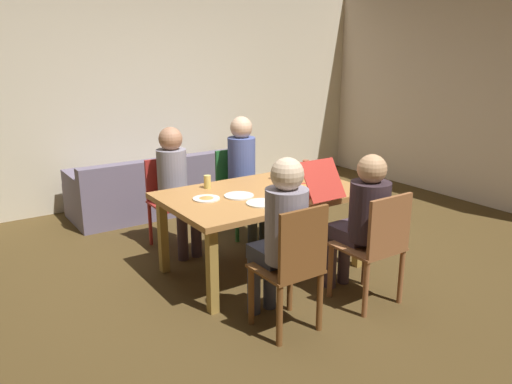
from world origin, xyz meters
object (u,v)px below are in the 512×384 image
at_px(person_2, 282,229).
at_px(chair_3, 169,197).
at_px(drinking_glass_1, 290,169).
at_px(dining_table, 262,200).
at_px(person_1, 245,168).
at_px(drinking_glass_2, 207,182).
at_px(pizza_box_0, 305,189).
at_px(person_0, 363,215).
at_px(chair_1, 237,188).
at_px(plate_1, 262,203).
at_px(person_3, 175,180).
at_px(chair_0, 376,245).
at_px(drinking_glass_3, 306,167).
at_px(drinking_glass_0, 277,173).
at_px(chair_2, 293,267).
at_px(plate_2, 206,198).
at_px(plate_0, 239,196).
at_px(couch, 163,189).

xyz_separation_m(person_2, chair_3, (0.00, 1.86, -0.23)).
bearing_deg(drinking_glass_1, dining_table, -149.23).
relative_size(person_1, drinking_glass_2, 10.79).
xyz_separation_m(person_1, pizza_box_0, (-0.08, -1.08, 0.04)).
height_order(person_0, chair_1, person_0).
relative_size(dining_table, plate_1, 6.85).
xyz_separation_m(person_1, drinking_glass_1, (0.23, -0.47, 0.05)).
height_order(chair_1, chair_3, chair_1).
relative_size(dining_table, person_3, 1.41).
height_order(chair_0, chair_3, chair_0).
xyz_separation_m(chair_1, chair_3, (-0.77, 0.05, 0.01)).
bearing_deg(chair_3, chair_0, -69.23).
height_order(person_2, drinking_glass_3, person_2).
bearing_deg(chair_0, person_2, 167.25).
height_order(person_3, drinking_glass_0, person_3).
distance_m(chair_1, chair_2, 2.10).
bearing_deg(chair_3, plate_2, -95.18).
bearing_deg(drinking_glass_3, drinking_glass_2, 174.12).
distance_m(chair_3, person_3, 0.26).
bearing_deg(plate_1, chair_3, 99.92).
distance_m(person_1, plate_0, 1.01).
xyz_separation_m(dining_table, chair_3, (-0.43, 1.00, -0.15)).
relative_size(plate_1, couch, 0.12).
relative_size(person_0, person_1, 0.94).
height_order(plate_1, drinking_glass_3, drinking_glass_3).
bearing_deg(chair_1, chair_0, -90.00).
distance_m(chair_2, person_2, 0.27).
xyz_separation_m(person_0, couch, (-0.36, 2.97, -0.44)).
relative_size(person_0, chair_2, 1.26).
xyz_separation_m(dining_table, drinking_glass_3, (0.70, 0.26, 0.15)).
height_order(chair_0, chair_1, chair_0).
height_order(person_0, chair_3, person_0).
height_order(person_1, drinking_glass_1, person_1).
xyz_separation_m(chair_3, drinking_glass_2, (0.09, -0.63, 0.29)).
height_order(chair_0, person_3, person_3).
distance_m(chair_1, person_2, 1.99).
height_order(chair_0, couch, chair_0).
relative_size(chair_2, person_3, 0.77).
bearing_deg(chair_3, person_1, -13.91).
height_order(person_0, pizza_box_0, person_0).
distance_m(dining_table, chair_3, 1.10).
relative_size(plate_0, plate_1, 1.00).
bearing_deg(pizza_box_0, person_0, -82.74).
height_order(dining_table, plate_1, plate_1).
bearing_deg(chair_0, plate_0, 119.85).
xyz_separation_m(plate_1, plate_2, (-0.31, 0.36, 0.00)).
bearing_deg(dining_table, chair_0, -71.78).
bearing_deg(person_0, person_1, 90.00).
bearing_deg(plate_0, drinking_glass_1, 23.07).
bearing_deg(drinking_glass_0, chair_2, -122.09).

